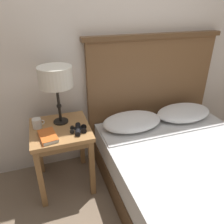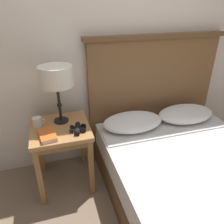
{
  "view_description": "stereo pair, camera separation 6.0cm",
  "coord_description": "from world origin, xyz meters",
  "px_view_note": "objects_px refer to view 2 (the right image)",
  "views": [
    {
      "loc": [
        -0.63,
        -1.13,
        1.59
      ],
      "look_at": [
        -0.08,
        0.49,
        0.71
      ],
      "focal_mm": 35.0,
      "sensor_mm": 36.0,
      "label": 1
    },
    {
      "loc": [
        -0.57,
        -1.14,
        1.59
      ],
      "look_at": [
        -0.08,
        0.49,
        0.71
      ],
      "focal_mm": 35.0,
      "sensor_mm": 36.0,
      "label": 2
    }
  ],
  "objects_px": {
    "coffee_mug": "(38,122)",
    "nightstand": "(61,136)",
    "binoculars_pair": "(78,129)",
    "table_lamp": "(56,78)",
    "bed": "(191,173)",
    "book_on_nightstand": "(47,135)"
  },
  "relations": [
    {
      "from": "nightstand",
      "to": "table_lamp",
      "type": "distance_m",
      "value": 0.51
    },
    {
      "from": "nightstand",
      "to": "book_on_nightstand",
      "type": "distance_m",
      "value": 0.2
    },
    {
      "from": "binoculars_pair",
      "to": "book_on_nightstand",
      "type": "bearing_deg",
      "value": -176.27
    },
    {
      "from": "book_on_nightstand",
      "to": "binoculars_pair",
      "type": "xyz_separation_m",
      "value": [
        0.25,
        0.02,
        0.01
      ]
    },
    {
      "from": "nightstand",
      "to": "book_on_nightstand",
      "type": "xyz_separation_m",
      "value": [
        -0.11,
        -0.13,
        0.11
      ]
    },
    {
      "from": "table_lamp",
      "to": "book_on_nightstand",
      "type": "height_order",
      "value": "table_lamp"
    },
    {
      "from": "bed",
      "to": "binoculars_pair",
      "type": "bearing_deg",
      "value": 154.91
    },
    {
      "from": "nightstand",
      "to": "table_lamp",
      "type": "bearing_deg",
      "value": 77.43
    },
    {
      "from": "book_on_nightstand",
      "to": "binoculars_pair",
      "type": "distance_m",
      "value": 0.25
    },
    {
      "from": "bed",
      "to": "table_lamp",
      "type": "height_order",
      "value": "bed"
    },
    {
      "from": "table_lamp",
      "to": "binoculars_pair",
      "type": "distance_m",
      "value": 0.46
    },
    {
      "from": "nightstand",
      "to": "coffee_mug",
      "type": "height_order",
      "value": "coffee_mug"
    },
    {
      "from": "nightstand",
      "to": "bed",
      "type": "height_order",
      "value": "bed"
    },
    {
      "from": "table_lamp",
      "to": "coffee_mug",
      "type": "height_order",
      "value": "table_lamp"
    },
    {
      "from": "bed",
      "to": "book_on_nightstand",
      "type": "xyz_separation_m",
      "value": [
        -1.12,
        0.39,
        0.35
      ]
    },
    {
      "from": "nightstand",
      "to": "book_on_nightstand",
      "type": "relative_size",
      "value": 2.7
    },
    {
      "from": "nightstand",
      "to": "bed",
      "type": "distance_m",
      "value": 1.16
    },
    {
      "from": "binoculars_pair",
      "to": "table_lamp",
      "type": "bearing_deg",
      "value": 119.32
    },
    {
      "from": "coffee_mug",
      "to": "nightstand",
      "type": "bearing_deg",
      "value": -18.69
    },
    {
      "from": "bed",
      "to": "table_lamp",
      "type": "bearing_deg",
      "value": 148.07
    },
    {
      "from": "nightstand",
      "to": "table_lamp",
      "type": "relative_size",
      "value": 1.21
    },
    {
      "from": "table_lamp",
      "to": "book_on_nightstand",
      "type": "distance_m",
      "value": 0.47
    }
  ]
}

